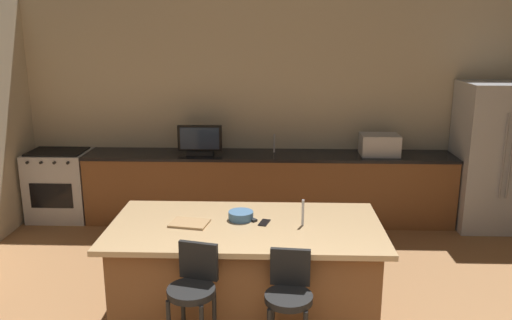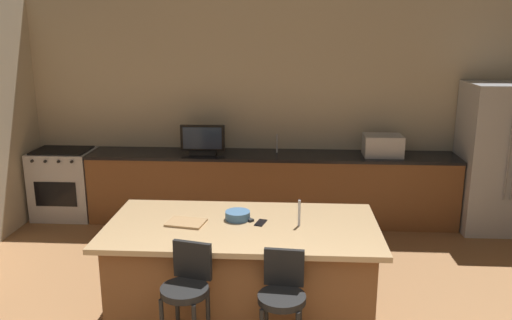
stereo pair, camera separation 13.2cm
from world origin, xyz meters
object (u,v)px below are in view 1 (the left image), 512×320
tv_monitor (200,141)px  fruit_bowl (241,215)px  kitchen_island (246,274)px  bar_stool_right (289,306)px  refrigerator (492,156)px  bar_stool_left (193,301)px  microwave (379,145)px  range_oven (60,185)px  tv_remote (249,218)px  cell_phone (264,223)px  cutting_board (189,223)px

tv_monitor → fruit_bowl: (0.67, -2.33, -0.13)m
kitchen_island → bar_stool_right: (0.34, -0.69, 0.11)m
refrigerator → bar_stool_right: 4.09m
tv_monitor → bar_stool_left: size_ratio=0.56×
microwave → tv_monitor: bearing=-178.7°
range_oven → bar_stool_right: bar_stool_right is taller
refrigerator → microwave: (-1.40, 0.08, 0.12)m
kitchen_island → bar_stool_left: 0.79m
range_oven → tv_remote: tv_remote is taller
range_oven → bar_stool_right: 4.34m
cell_phone → bar_stool_left: bearing=-108.0°
microwave → bar_stool_left: (-1.91, -3.20, -0.43)m
fruit_bowl → tv_remote: (0.07, 0.01, -0.03)m
range_oven → kitchen_island: bearing=-43.8°
refrigerator → kitchen_island: bearing=-140.9°
tv_monitor → tv_remote: bearing=-72.4°
kitchen_island → bar_stool_right: size_ratio=2.33×
microwave → bar_stool_right: microwave is taller
tv_remote → microwave: bearing=13.0°
range_oven → bar_stool_left: bar_stool_left is taller
fruit_bowl → tv_remote: size_ratio=1.24×
refrigerator → fruit_bowl: bearing=-142.7°
kitchen_island → bar_stool_left: bearing=-115.4°
bar_stool_right → tv_monitor: bearing=113.7°
fruit_bowl → cutting_board: fruit_bowl is taller
bar_stool_right → cutting_board: 1.11m
microwave → tv_remote: 2.84m
refrigerator → bar_stool_left: (-3.31, -3.12, -0.31)m
kitchen_island → cell_phone: cell_phone is taller
bar_stool_left → cutting_board: (-0.13, 0.70, 0.32)m
range_oven → cutting_board: cutting_board is taller
kitchen_island → cell_phone: 0.48m
range_oven → bar_stool_right: bearing=-47.2°
range_oven → tv_monitor: tv_monitor is taller
range_oven → bar_stool_left: 3.93m
kitchen_island → tv_monitor: 2.62m
bar_stool_left → fruit_bowl: bar_stool_left is taller
tv_remote → bar_stool_left: bearing=-157.1°
refrigerator → tv_remote: refrigerator is taller
bar_stool_right → fruit_bowl: fruit_bowl is taller
kitchen_island → tv_remote: tv_remote is taller
kitchen_island → tv_monitor: size_ratio=3.95×
bar_stool_left → fruit_bowl: (0.29, 0.82, 0.34)m
bar_stool_left → range_oven: bearing=139.0°
bar_stool_right → microwave: bearing=73.8°
refrigerator → microwave: refrigerator is taller
bar_stool_right → bar_stool_left: bearing=-173.6°
fruit_bowl → bar_stool_left: bearing=-109.3°
tv_remote → cutting_board: tv_remote is taller
refrigerator → microwave: size_ratio=3.85×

